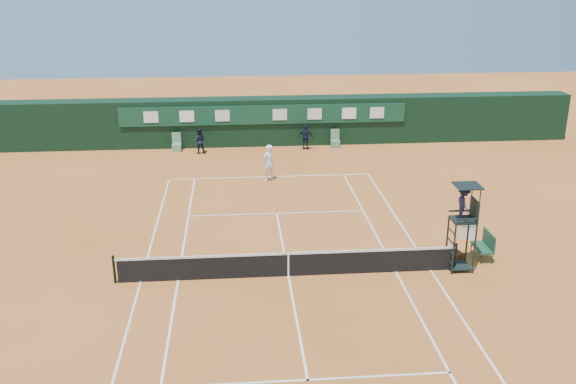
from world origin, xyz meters
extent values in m
plane|color=#C76D2F|center=(0.00, 0.00, 0.00)|extent=(90.00, 90.00, 0.00)
cube|color=white|center=(0.00, 11.88, 0.01)|extent=(11.05, 0.08, 0.01)
cube|color=white|center=(5.49, 0.00, 0.01)|extent=(0.08, 23.85, 0.01)
cube|color=white|center=(-5.49, 0.00, 0.01)|extent=(0.08, 23.85, 0.01)
cube|color=silver|center=(4.12, 0.00, 0.01)|extent=(0.08, 23.85, 0.01)
cube|color=white|center=(-4.12, 0.00, 0.01)|extent=(0.08, 23.85, 0.01)
cube|color=silver|center=(0.00, 6.40, 0.01)|extent=(8.31, 0.08, 0.01)
cube|color=white|center=(0.00, -6.40, 0.01)|extent=(8.31, 0.08, 0.01)
cube|color=white|center=(0.00, 0.00, 0.01)|extent=(0.08, 12.88, 0.01)
cube|color=white|center=(0.00, 11.73, 0.01)|extent=(0.08, 0.30, 0.01)
cube|color=black|center=(0.00, 0.00, 0.45)|extent=(12.60, 0.04, 0.90)
cube|color=silver|center=(0.00, 0.00, 0.93)|extent=(12.80, 0.06, 0.08)
cube|color=white|center=(0.00, 0.00, 0.46)|extent=(0.06, 0.05, 0.92)
cylinder|color=black|center=(6.40, 0.00, 0.55)|extent=(0.10, 0.10, 1.10)
cylinder|color=black|center=(-6.40, 0.00, 0.55)|extent=(0.10, 0.10, 1.10)
cube|color=black|center=(0.00, 18.75, 1.50)|extent=(40.00, 1.50, 3.00)
cube|color=#103D27|center=(0.00, 17.94, 2.10)|extent=(18.00, 0.10, 1.20)
cube|color=silver|center=(-7.00, 17.87, 2.10)|extent=(0.90, 0.04, 0.70)
cube|color=white|center=(-4.80, 17.87, 2.10)|extent=(0.90, 0.04, 0.70)
cube|color=silver|center=(-2.60, 17.87, 2.10)|extent=(0.90, 0.04, 0.70)
cube|color=silver|center=(1.00, 17.87, 2.10)|extent=(0.90, 0.04, 0.70)
cube|color=silver|center=(3.20, 17.87, 2.10)|extent=(0.90, 0.04, 0.70)
cube|color=white|center=(5.40, 17.87, 2.10)|extent=(0.90, 0.04, 0.70)
cube|color=silver|center=(7.20, 17.87, 2.10)|extent=(0.90, 0.04, 0.70)
cube|color=#619571|center=(-5.50, 17.45, 0.23)|extent=(0.55, 0.50, 0.46)
cube|color=#5B8B63|center=(-5.50, 17.67, 0.80)|extent=(0.55, 0.06, 0.70)
cube|color=#57855F|center=(4.50, 17.45, 0.23)|extent=(0.55, 0.50, 0.46)
cube|color=#588763|center=(4.50, 17.67, 0.80)|extent=(0.55, 0.06, 0.70)
cylinder|color=black|center=(6.17, -0.38, 1.00)|extent=(0.07, 0.07, 2.00)
cylinder|color=black|center=(6.17, 0.42, 1.00)|extent=(0.07, 0.07, 2.00)
cylinder|color=black|center=(6.97, -0.38, 1.00)|extent=(0.07, 0.07, 2.00)
cylinder|color=black|center=(6.97, 0.42, 1.00)|extent=(0.07, 0.07, 2.00)
cube|color=black|center=(6.57, 0.02, 2.04)|extent=(0.85, 0.85, 0.08)
cube|color=black|center=(6.97, 0.02, 2.45)|extent=(0.06, 0.85, 0.80)
cube|color=black|center=(6.57, -0.40, 2.25)|extent=(0.85, 0.05, 0.06)
cube|color=black|center=(6.57, 0.44, 2.25)|extent=(0.85, 0.05, 0.06)
cylinder|color=black|center=(6.97, -0.38, 2.90)|extent=(0.04, 0.04, 1.00)
cylinder|color=black|center=(6.97, 0.42, 2.90)|extent=(0.04, 0.04, 1.00)
cube|color=black|center=(6.62, 0.02, 3.40)|extent=(0.95, 0.95, 0.04)
cube|color=black|center=(6.57, 0.02, 0.15)|extent=(0.80, 0.80, 0.05)
cube|color=black|center=(6.17, 0.02, 0.40)|extent=(0.04, 0.80, 0.04)
cube|color=black|center=(6.17, 0.02, 0.80)|extent=(0.04, 0.80, 0.04)
cube|color=black|center=(6.17, 0.02, 1.20)|extent=(0.04, 0.80, 0.04)
cube|color=black|center=(6.17, 0.02, 1.60)|extent=(0.04, 0.80, 0.04)
imported|color=#1C1B37|center=(6.52, 0.02, 2.72)|extent=(0.47, 0.82, 1.28)
cube|color=#1A4226|center=(7.81, 0.90, 0.45)|extent=(0.55, 1.20, 0.08)
cube|color=#183D2A|center=(8.06, 0.90, 0.80)|extent=(0.06, 1.20, 0.60)
cylinder|color=black|center=(7.59, 0.35, 0.20)|extent=(0.04, 0.04, 0.41)
cylinder|color=black|center=(8.03, 0.35, 0.20)|extent=(0.04, 0.04, 0.41)
cylinder|color=black|center=(7.59, 1.45, 0.20)|extent=(0.04, 0.04, 0.41)
cylinder|color=black|center=(8.03, 1.45, 0.20)|extent=(0.04, 0.04, 0.41)
cube|color=black|center=(6.83, 1.05, 0.13)|extent=(0.50, 0.77, 0.27)
cube|color=silver|center=(7.93, 2.95, 0.30)|extent=(0.55, 0.55, 0.60)
cube|color=#62956F|center=(7.93, 2.95, 0.62)|extent=(0.57, 0.57, 0.05)
sphere|color=#B5CC2F|center=(4.16, 9.40, 0.04)|extent=(0.07, 0.07, 0.07)
imported|color=white|center=(-0.10, 11.32, 0.99)|extent=(0.86, 0.82, 1.99)
imported|color=black|center=(-4.05, 16.85, 0.79)|extent=(0.81, 0.65, 1.58)
imported|color=black|center=(2.57, 17.16, 0.80)|extent=(1.00, 0.61, 1.60)
camera|label=1|loc=(-1.85, -21.55, 11.15)|focal=40.00mm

